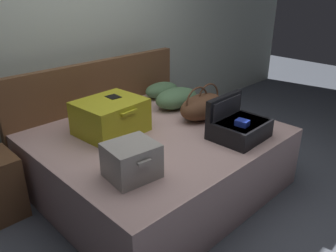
% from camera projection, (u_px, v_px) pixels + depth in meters
% --- Properties ---
extents(ground_plane, '(12.00, 12.00, 0.00)m').
position_uv_depth(ground_plane, '(190.00, 204.00, 2.93)').
color(ground_plane, '#4C515B').
extents(back_wall, '(8.00, 0.10, 2.60)m').
position_uv_depth(back_wall, '(74.00, 30.00, 3.48)').
color(back_wall, '#B7C1B2').
rests_on(back_wall, ground).
extents(bed, '(1.96, 1.72, 0.56)m').
position_uv_depth(bed, '(158.00, 160.00, 3.08)').
color(bed, '#BC9993').
rests_on(bed, ground).
extents(headboard, '(2.00, 0.08, 1.03)m').
position_uv_depth(headboard, '(100.00, 110.00, 3.57)').
color(headboard, brown).
rests_on(headboard, ground).
extents(hard_case_large, '(0.57, 0.51, 0.30)m').
position_uv_depth(hard_case_large, '(111.00, 116.00, 2.91)').
color(hard_case_large, gold).
rests_on(hard_case_large, bed).
extents(hard_case_medium, '(0.46, 0.40, 0.34)m').
position_uv_depth(hard_case_medium, '(238.00, 126.00, 2.83)').
color(hard_case_medium, black).
rests_on(hard_case_medium, bed).
extents(hard_case_small, '(0.36, 0.34, 0.24)m').
position_uv_depth(hard_case_small, '(131.00, 161.00, 2.26)').
color(hard_case_small, gray).
rests_on(hard_case_small, bed).
extents(duffel_bag, '(0.53, 0.30, 0.33)m').
position_uv_depth(duffel_bag, '(202.00, 106.00, 3.20)').
color(duffel_bag, brown).
rests_on(duffel_bag, bed).
extents(pillow_near_headboard, '(0.52, 0.35, 0.20)m').
position_uv_depth(pillow_near_headboard, '(177.00, 98.00, 3.49)').
color(pillow_near_headboard, '#4C724C').
rests_on(pillow_near_headboard, bed).
extents(pillow_center_head, '(0.44, 0.32, 0.17)m').
position_uv_depth(pillow_center_head, '(162.00, 90.00, 3.78)').
color(pillow_center_head, '#4C724C').
rests_on(pillow_center_head, bed).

